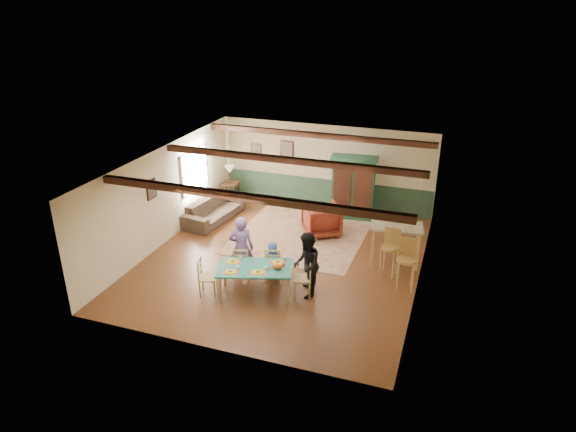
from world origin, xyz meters
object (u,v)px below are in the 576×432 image
(dining_chair_end_left, at_px, (208,277))
(dining_chair_end_right, at_px, (302,278))
(dining_table, at_px, (255,281))
(counter_table, at_px, (395,245))
(sofa, at_px, (214,210))
(bar_stool_left, at_px, (389,253))
(cat, at_px, (277,266))
(person_man, at_px, (241,248))
(table_lamp, at_px, (230,174))
(person_child, at_px, (273,261))
(end_table, at_px, (231,192))
(bar_stool_right, at_px, (406,266))
(person_woman, at_px, (307,265))
(armoire, at_px, (353,188))
(dining_chair_far_left, at_px, (242,263))
(dining_chair_far_right, at_px, (273,263))
(armchair, at_px, (322,220))

(dining_chair_end_left, height_order, dining_chair_end_right, same)
(dining_chair_end_right, bearing_deg, dining_table, -90.00)
(counter_table, bearing_deg, dining_chair_end_right, -128.85)
(sofa, height_order, bar_stool_left, bar_stool_left)
(cat, height_order, bar_stool_left, bar_stool_left)
(person_man, xyz_separation_m, table_lamp, (-2.44, 4.53, 0.13))
(cat, bearing_deg, person_child, 99.46)
(dining_table, distance_m, bar_stool_left, 3.39)
(person_child, height_order, end_table, person_child)
(bar_stool_right, bearing_deg, dining_chair_end_left, -165.93)
(person_woman, relative_size, armoire, 0.79)
(person_man, xyz_separation_m, counter_table, (3.43, 1.96, -0.28))
(cat, height_order, counter_table, counter_table)
(end_table, bearing_deg, dining_chair_far_left, -61.86)
(person_woman, xyz_separation_m, bar_stool_right, (2.13, 1.00, -0.15))
(person_woman, bearing_deg, armoire, 161.90)
(dining_table, distance_m, person_child, 0.86)
(end_table, relative_size, table_lamp, 1.09)
(dining_chair_far_right, bearing_deg, armoire, -120.76)
(counter_table, bearing_deg, armoire, 123.47)
(dining_chair_far_right, xyz_separation_m, person_woman, (0.98, -0.40, 0.33))
(person_man, xyz_separation_m, end_table, (-2.44, 4.53, -0.49))
(dining_chair_far_right, height_order, dining_chair_end_left, same)
(person_woman, relative_size, person_child, 1.64)
(dining_chair_end_right, distance_m, armchair, 3.35)
(counter_table, bearing_deg, cat, -132.77)
(bar_stool_right, bearing_deg, dining_table, -164.79)
(dining_chair_far_left, distance_m, armchair, 3.32)
(dining_chair_far_right, bearing_deg, dining_chair_end_right, 136.17)
(dining_chair_far_right, height_order, person_woman, person_woman)
(sofa, bearing_deg, person_man, -135.31)
(counter_table, bearing_deg, person_child, -147.50)
(dining_chair_far_left, distance_m, person_man, 0.38)
(dining_chair_end_left, distance_m, armchair, 4.30)
(table_lamp, bearing_deg, dining_chair_far_right, -53.89)
(bar_stool_right, bearing_deg, dining_chair_far_right, -176.64)
(dining_chair_far_right, distance_m, bar_stool_left, 2.87)
(dining_chair_far_left, distance_m, dining_chair_far_right, 0.76)
(dining_chair_far_right, xyz_separation_m, dining_chair_end_right, (0.89, -0.43, 0.00))
(dining_chair_end_right, xyz_separation_m, bar_stool_right, (2.22, 1.03, 0.18))
(sofa, bearing_deg, person_child, -125.05)
(end_table, bearing_deg, armchair, -22.36)
(dining_chair_end_right, distance_m, person_child, 1.04)
(dining_chair_end_right, relative_size, person_child, 0.95)
(armoire, bearing_deg, person_child, -109.10)
(end_table, bearing_deg, bar_stool_left, -28.95)
(cat, relative_size, end_table, 0.53)
(dining_chair_far_right, bearing_deg, counter_table, -164.19)
(dining_chair_end_right, bearing_deg, cat, -80.54)
(person_man, distance_m, sofa, 3.74)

